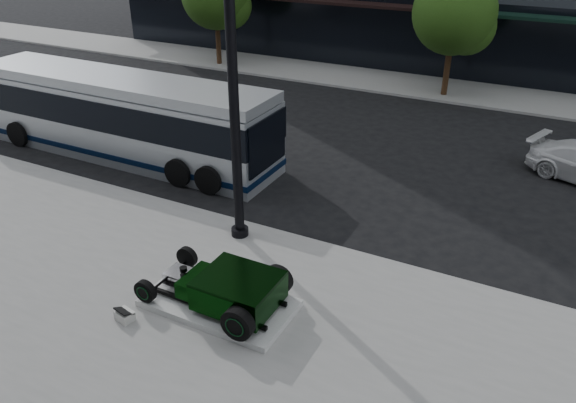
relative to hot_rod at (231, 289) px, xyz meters
The scene contains 8 objects.
ground 5.71m from the hot_rod, 97.43° to the left, with size 120.00×120.00×0.00m, color black.
sidewalk_far 19.64m from the hot_rod, 92.14° to the left, with size 70.00×4.00×0.12m, color gray.
street_trees 18.95m from the hot_rod, 88.73° to the left, with size 29.80×3.80×5.70m.
display_plinth 0.60m from the hot_rod, behind, with size 3.40×1.80×0.15m, color silver.
hot_rod is the anchor object (origin of this frame).
info_plaque 2.39m from the hot_rod, 144.27° to the right, with size 0.46×0.38×0.31m.
lamppost 4.73m from the hot_rod, 118.55° to the left, with size 0.47×0.47×8.61m.
transit_bus 10.47m from the hot_rod, 144.36° to the left, with size 12.12×2.88×2.92m.
Camera 1 is at (6.52, -13.97, 8.23)m, focal length 35.00 mm.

